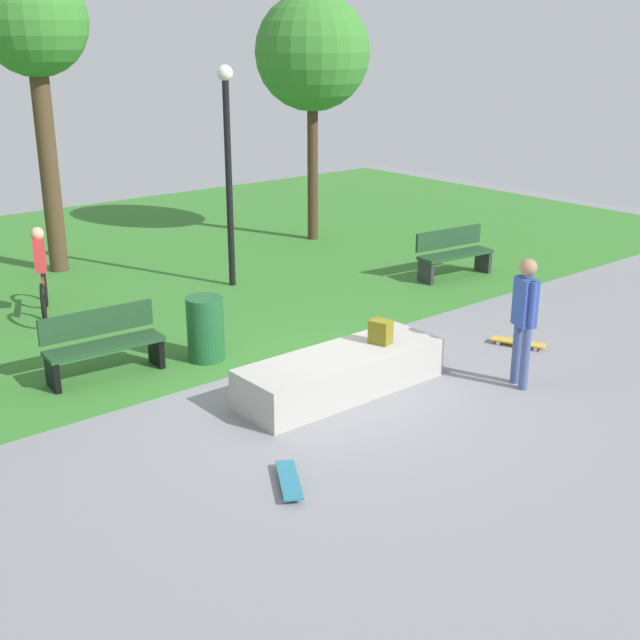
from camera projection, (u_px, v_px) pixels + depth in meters
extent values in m
plane|color=gray|center=(343.00, 390.00, 10.83)|extent=(28.00, 28.00, 0.00)
cube|color=#387A2D|center=(90.00, 269.00, 16.42)|extent=(26.60, 12.66, 0.01)
cube|color=#A8A59E|center=(341.00, 373.00, 10.71)|extent=(2.87, 0.94, 0.53)
cube|color=olive|center=(381.00, 332.00, 10.94)|extent=(0.27, 0.32, 0.32)
cylinder|color=#3F5184|center=(525.00, 359.00, 10.75)|extent=(0.12, 0.12, 0.85)
cylinder|color=#3F5184|center=(516.00, 353.00, 10.95)|extent=(0.12, 0.12, 0.85)
cube|color=#2D4799|center=(525.00, 302.00, 10.60)|extent=(0.31, 0.37, 0.64)
cylinder|color=#2D4799|center=(532.00, 304.00, 10.44)|extent=(0.09, 0.09, 0.59)
cylinder|color=#2D4799|center=(519.00, 297.00, 10.75)|extent=(0.09, 0.09, 0.59)
sphere|color=#9E7556|center=(528.00, 268.00, 10.45)|extent=(0.23, 0.23, 0.23)
cube|color=teal|center=(289.00, 480.00, 8.52)|extent=(0.58, 0.79, 0.02)
cylinder|color=silver|center=(301.00, 497.00, 8.29)|extent=(0.05, 0.06, 0.06)
cylinder|color=silver|center=(285.00, 498.00, 8.26)|extent=(0.05, 0.06, 0.06)
cylinder|color=silver|center=(293.00, 469.00, 8.81)|extent=(0.05, 0.06, 0.06)
cylinder|color=silver|center=(278.00, 470.00, 8.79)|extent=(0.05, 0.06, 0.06)
cube|color=gold|center=(518.00, 342.00, 12.35)|extent=(0.50, 0.81, 0.02)
cylinder|color=silver|center=(498.00, 343.00, 12.42)|extent=(0.05, 0.06, 0.06)
cylinder|color=silver|center=(501.00, 340.00, 12.55)|extent=(0.05, 0.06, 0.06)
cylinder|color=silver|center=(535.00, 349.00, 12.17)|extent=(0.05, 0.06, 0.06)
cylinder|color=silver|center=(538.00, 346.00, 12.31)|extent=(0.05, 0.06, 0.06)
cube|color=#1E4223|center=(105.00, 346.00, 11.12)|extent=(1.63, 0.55, 0.06)
cube|color=#1E4223|center=(97.00, 322.00, 11.20)|extent=(1.60, 0.18, 0.36)
cube|color=black|center=(156.00, 350.00, 11.60)|extent=(0.11, 0.40, 0.45)
cube|color=black|center=(53.00, 374.00, 10.79)|extent=(0.11, 0.40, 0.45)
cube|color=#1E4223|center=(456.00, 254.00, 15.77)|extent=(1.64, 0.61, 0.06)
cube|color=#1E4223|center=(449.00, 238.00, 15.85)|extent=(1.60, 0.23, 0.36)
cube|color=#2D2D33|center=(483.00, 260.00, 16.22)|extent=(0.12, 0.40, 0.45)
cube|color=#2D2D33|center=(426.00, 272.00, 15.46)|extent=(0.12, 0.40, 0.45)
cylinder|color=#42301E|center=(313.00, 166.00, 18.37)|extent=(0.24, 0.24, 3.34)
sphere|color=#387F2D|center=(312.00, 52.00, 17.58)|extent=(2.47, 2.47, 2.47)
cylinder|color=#4C3823|center=(49.00, 167.00, 15.71)|extent=(0.36, 0.36, 4.08)
sphere|color=#387F2D|center=(33.00, 21.00, 14.85)|extent=(1.98, 1.98, 1.98)
cylinder|color=black|center=(229.00, 187.00, 14.81)|extent=(0.12, 0.12, 3.69)
sphere|color=silver|center=(225.00, 73.00, 14.17)|extent=(0.28, 0.28, 0.28)
cylinder|color=#1E592D|center=(205.00, 329.00, 11.73)|extent=(0.53, 0.53, 0.93)
torus|color=black|center=(45.00, 287.00, 14.17)|extent=(0.33, 0.69, 0.72)
torus|color=black|center=(44.00, 306.00, 13.18)|extent=(0.33, 0.69, 0.72)
cube|color=#B22626|center=(43.00, 284.00, 13.61)|extent=(0.42, 0.93, 0.08)
cube|color=red|center=(39.00, 255.00, 13.44)|extent=(0.27, 0.33, 0.56)
sphere|color=tan|center=(37.00, 234.00, 13.33)|extent=(0.22, 0.22, 0.22)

